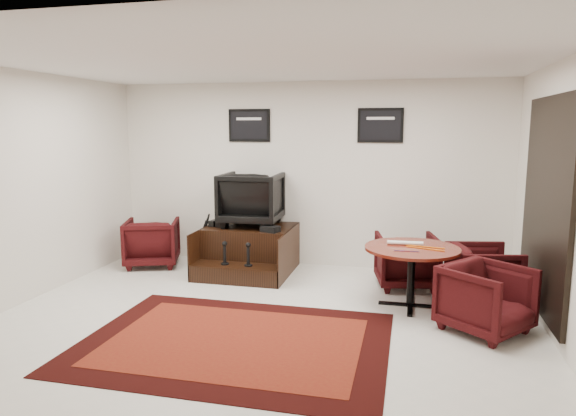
# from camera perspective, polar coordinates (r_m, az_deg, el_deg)

# --- Properties ---
(ground) EXTENTS (6.00, 6.00, 0.00)m
(ground) POSITION_cam_1_polar(r_m,az_deg,el_deg) (5.81, -3.05, -12.47)
(ground) COLOR silver
(ground) RESTS_ON ground
(room_shell) EXTENTS (6.02, 5.02, 2.81)m
(room_shell) POSITION_cam_1_polar(r_m,az_deg,el_deg) (5.44, 1.30, 5.41)
(room_shell) COLOR silver
(room_shell) RESTS_ON ground
(area_rug) EXTENTS (3.02, 2.27, 0.01)m
(area_rug) POSITION_cam_1_polar(r_m,az_deg,el_deg) (5.32, -5.92, -14.54)
(area_rug) COLOR black
(area_rug) RESTS_ON ground
(shine_podium) EXTENTS (1.29, 1.33, 0.66)m
(shine_podium) POSITION_cam_1_polar(r_m,az_deg,el_deg) (7.67, -4.33, -4.75)
(shine_podium) COLOR black
(shine_podium) RESTS_ON ground
(shine_chair) EXTENTS (0.89, 0.84, 0.88)m
(shine_chair) POSITION_cam_1_polar(r_m,az_deg,el_deg) (7.65, -4.08, 1.32)
(shine_chair) COLOR black
(shine_chair) RESTS_ON shine_podium
(shoes_pair) EXTENTS (0.25, 0.28, 0.09)m
(shoes_pair) POSITION_cam_1_polar(r_m,az_deg,el_deg) (7.71, -7.71, -1.67)
(shoes_pair) COLOR black
(shoes_pair) RESTS_ON shine_podium
(polish_kit) EXTENTS (0.28, 0.24, 0.08)m
(polish_kit) POSITION_cam_1_polar(r_m,az_deg,el_deg) (7.22, -1.99, -2.34)
(polish_kit) COLOR black
(polish_kit) RESTS_ON shine_podium
(umbrella_black) EXTENTS (0.29, 0.11, 0.78)m
(umbrella_black) POSITION_cam_1_polar(r_m,az_deg,el_deg) (7.82, -9.84, -3.95)
(umbrella_black) COLOR black
(umbrella_black) RESTS_ON ground
(umbrella_hooked) EXTENTS (0.32, 0.12, 0.87)m
(umbrella_hooked) POSITION_cam_1_polar(r_m,az_deg,el_deg) (7.92, -9.57, -3.47)
(umbrella_hooked) COLOR black
(umbrella_hooked) RESTS_ON ground
(armchair_side) EXTENTS (0.98, 0.95, 0.80)m
(armchair_side) POSITION_cam_1_polar(r_m,az_deg,el_deg) (8.21, -14.87, -3.46)
(armchair_side) COLOR black
(armchair_side) RESTS_ON ground
(meeting_table) EXTENTS (1.11, 1.11, 0.73)m
(meeting_table) POSITION_cam_1_polar(r_m,az_deg,el_deg) (6.25, 13.60, -5.04)
(meeting_table) COLOR #4F110B
(meeting_table) RESTS_ON ground
(table_chair_back) EXTENTS (0.89, 0.85, 0.79)m
(table_chair_back) POSITION_cam_1_polar(r_m,az_deg,el_deg) (7.06, 13.03, -5.43)
(table_chair_back) COLOR black
(table_chair_back) RESTS_ON ground
(table_chair_window) EXTENTS (0.84, 0.87, 0.77)m
(table_chair_window) POSITION_cam_1_polar(r_m,az_deg,el_deg) (6.76, 20.91, -6.54)
(table_chair_window) COLOR black
(table_chair_window) RESTS_ON ground
(table_chair_corner) EXTENTS (1.04, 1.04, 0.79)m
(table_chair_corner) POSITION_cam_1_polar(r_m,az_deg,el_deg) (5.78, 21.17, -9.08)
(table_chair_corner) COLOR black
(table_chair_corner) RESTS_ON ground
(paper_roll) EXTENTS (0.42, 0.07, 0.05)m
(paper_roll) POSITION_cam_1_polar(r_m,az_deg,el_deg) (6.31, 12.89, -3.81)
(paper_roll) COLOR white
(paper_roll) RESTS_ON meeting_table
(table_clutter) EXTENTS (0.57, 0.33, 0.01)m
(table_clutter) POSITION_cam_1_polar(r_m,az_deg,el_deg) (6.18, 14.68, -4.34)
(table_clutter) COLOR orange
(table_clutter) RESTS_ON meeting_table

